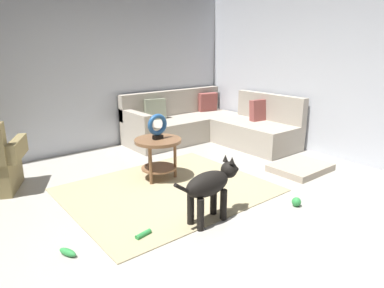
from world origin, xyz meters
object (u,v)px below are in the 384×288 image
object	(u,v)px
dog	(211,185)
dog_toy_bone	(68,252)
dog_bed_mat	(300,168)
dog_toy_ball	(296,202)
sectional_couch	(209,126)
torus_sculpture	(157,126)
dog_toy_rope	(143,234)
side_table	(158,148)

from	to	relation	value
dog	dog_toy_bone	xyz separation A→B (m)	(-1.32, 0.30, -0.35)
dog_bed_mat	dog_toy_ball	xyz separation A→B (m)	(-0.98, -0.61, 0.01)
sectional_couch	dog_toy_ball	bearing A→B (deg)	-111.36
torus_sculpture	dog_toy_bone	xyz separation A→B (m)	(-1.54, -0.95, -0.68)
sectional_couch	dog_toy_ball	distance (m)	2.74
dog_bed_mat	dog_toy_rope	xyz separation A→B (m)	(-2.60, -0.10, -0.02)
side_table	dog_toy_ball	world-z (taller)	side_table
side_table	dog_bed_mat	size ratio (longest dim) A/B	0.75
torus_sculpture	dog_bed_mat	world-z (taller)	torus_sculpture
torus_sculpture	dog_toy_bone	bearing A→B (deg)	-148.37
dog_bed_mat	dog_toy_bone	world-z (taller)	dog_bed_mat
side_table	dog_toy_bone	size ratio (longest dim) A/B	3.33
dog_toy_rope	dog	bearing A→B (deg)	-12.93
dog_bed_mat	dog_toy_rope	distance (m)	2.60
dog_toy_rope	dog_toy_bone	distance (m)	0.66
sectional_couch	side_table	size ratio (longest dim) A/B	3.75
sectional_couch	dog_bed_mat	xyz separation A→B (m)	(-0.01, -1.93, -0.25)
sectional_couch	dog_toy_ball	xyz separation A→B (m)	(-1.00, -2.54, -0.24)
dog	sectional_couch	bearing A→B (deg)	135.98
dog_bed_mat	sectional_couch	bearing A→B (deg)	89.64
dog_bed_mat	dog	bearing A→B (deg)	-172.46
dog	dog_toy_ball	size ratio (longest dim) A/B	8.43
dog	dog_bed_mat	bearing A→B (deg)	94.98
dog_bed_mat	dog	xyz separation A→B (m)	(-1.92, -0.25, 0.33)
dog_toy_ball	torus_sculpture	bearing A→B (deg)	114.16
dog_bed_mat	dog_toy_ball	bearing A→B (deg)	-148.19
dog_toy_ball	dog_toy_rope	distance (m)	1.70
side_table	dog_toy_rope	world-z (taller)	side_table
torus_sculpture	sectional_couch	bearing A→B (deg)	28.67
side_table	torus_sculpture	distance (m)	0.29
dog_bed_mat	dog_toy_ball	size ratio (longest dim) A/B	7.95
dog_toy_ball	dog_toy_rope	world-z (taller)	dog_toy_ball
torus_sculpture	dog	distance (m)	1.31
dog	dog_toy_ball	world-z (taller)	dog
sectional_couch	dog_toy_bone	world-z (taller)	sectional_couch
dog_bed_mat	dog_toy_bone	xyz separation A→B (m)	(-3.24, 0.05, -0.01)
dog_toy_rope	torus_sculpture	bearing A→B (deg)	50.65
sectional_couch	side_table	bearing A→B (deg)	-151.33
side_table	dog_bed_mat	xyz separation A→B (m)	(1.70, -1.00, -0.37)
sectional_couch	torus_sculpture	size ratio (longest dim) A/B	6.90
sectional_couch	torus_sculpture	xyz separation A→B (m)	(-1.72, -0.94, 0.42)
dog_toy_rope	dog_bed_mat	bearing A→B (deg)	2.17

